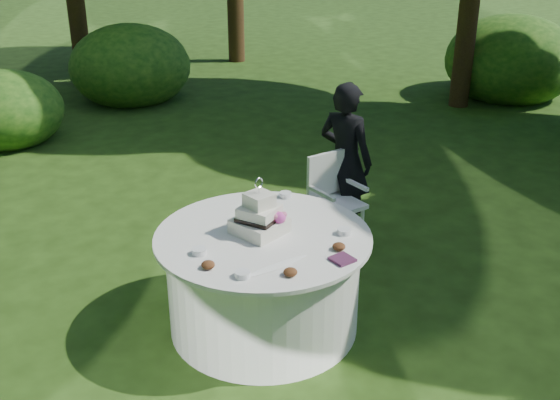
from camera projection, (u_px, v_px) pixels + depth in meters
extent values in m
plane|color=#1F370F|center=(264.00, 324.00, 4.98)|extent=(80.00, 80.00, 0.00)
cube|color=#4E2141|center=(342.00, 259.00, 4.32)|extent=(0.14, 0.14, 0.02)
ellipsoid|color=white|center=(277.00, 266.00, 4.24)|extent=(0.48, 0.07, 0.01)
imported|color=black|center=(345.00, 160.00, 6.11)|extent=(0.51, 0.63, 1.49)
cylinder|color=silver|center=(264.00, 283.00, 4.83)|extent=(1.40, 1.40, 0.74)
cylinder|color=silver|center=(263.00, 236.00, 4.67)|extent=(1.56, 1.56, 0.03)
cube|color=silver|center=(260.00, 226.00, 4.68)|extent=(0.39, 0.39, 0.11)
cube|color=silver|center=(259.00, 213.00, 4.63)|extent=(0.33, 0.33, 0.11)
cube|color=beige|center=(259.00, 201.00, 4.59)|extent=(0.19, 0.19, 0.11)
cube|color=black|center=(259.00, 218.00, 4.65)|extent=(0.35, 0.35, 0.03)
sphere|color=#E443B6|center=(280.00, 218.00, 4.60)|extent=(0.09, 0.09, 0.09)
cylinder|color=white|center=(259.00, 191.00, 4.56)|extent=(0.01, 0.01, 0.05)
torus|color=silver|center=(259.00, 183.00, 4.54)|extent=(0.08, 0.02, 0.08)
cube|color=white|center=(337.00, 204.00, 5.93)|extent=(0.41, 0.41, 0.04)
cube|color=white|center=(326.00, 174.00, 5.97)|extent=(0.40, 0.05, 0.40)
cylinder|color=white|center=(334.00, 239.00, 5.82)|extent=(0.03, 0.03, 0.42)
cylinder|color=white|center=(362.00, 229.00, 5.99)|extent=(0.03, 0.03, 0.42)
cylinder|color=silver|center=(312.00, 225.00, 6.06)|extent=(0.03, 0.03, 0.42)
cylinder|color=silver|center=(339.00, 216.00, 6.23)|extent=(0.03, 0.03, 0.42)
cube|color=silver|center=(321.00, 193.00, 5.77)|extent=(0.04, 0.37, 0.03)
cube|color=white|center=(354.00, 184.00, 5.97)|extent=(0.04, 0.37, 0.03)
cylinder|color=white|center=(199.00, 251.00, 4.39)|extent=(0.10, 0.10, 0.04)
cylinder|color=white|center=(344.00, 231.00, 4.66)|extent=(0.10, 0.10, 0.04)
cylinder|color=white|center=(243.00, 274.00, 4.12)|extent=(0.10, 0.10, 0.04)
cylinder|color=white|center=(285.00, 195.00, 5.26)|extent=(0.10, 0.10, 0.04)
ellipsoid|color=#562D16|center=(339.00, 247.00, 4.45)|extent=(0.09, 0.09, 0.05)
ellipsoid|color=#562D16|center=(262.00, 199.00, 5.17)|extent=(0.09, 0.09, 0.05)
ellipsoid|color=#562D16|center=(208.00, 265.00, 4.22)|extent=(0.09, 0.09, 0.05)
ellipsoid|color=#562D16|center=(290.00, 272.00, 4.14)|extent=(0.09, 0.09, 0.05)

